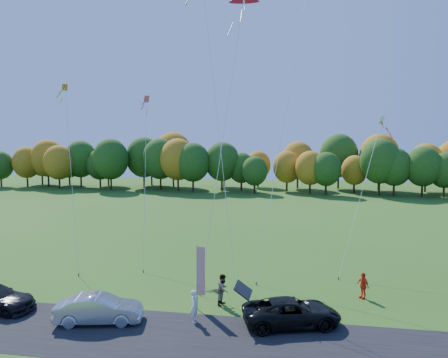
% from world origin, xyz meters
% --- Properties ---
extents(ground, '(160.00, 160.00, 0.00)m').
position_xyz_m(ground, '(0.00, 0.00, 0.00)').
color(ground, '#2A5516').
extents(asphalt_strip, '(90.00, 6.00, 0.01)m').
position_xyz_m(asphalt_strip, '(0.00, -4.00, 0.01)').
color(asphalt_strip, black).
rests_on(asphalt_strip, ground).
extents(tree_line, '(116.00, 12.00, 10.00)m').
position_xyz_m(tree_line, '(0.00, 55.00, 0.00)').
color(tree_line, '#1E4711').
rests_on(tree_line, ground).
extents(black_suv, '(5.63, 3.80, 1.43)m').
position_xyz_m(black_suv, '(4.96, -1.59, 0.72)').
color(black_suv, black).
rests_on(black_suv, ground).
extents(silver_sedan, '(4.82, 2.59, 1.51)m').
position_xyz_m(silver_sedan, '(-5.21, -3.03, 0.75)').
color(silver_sedan, silver).
rests_on(silver_sedan, ground).
extents(person_tailgate_a, '(0.52, 0.70, 1.76)m').
position_xyz_m(person_tailgate_a, '(-0.19, -2.04, 0.88)').
color(person_tailgate_a, white).
rests_on(person_tailgate_a, ground).
extents(person_tailgate_b, '(0.84, 1.00, 1.83)m').
position_xyz_m(person_tailgate_b, '(0.89, 0.64, 0.92)').
color(person_tailgate_b, gray).
rests_on(person_tailgate_b, ground).
extents(person_east, '(0.86, 1.01, 1.62)m').
position_xyz_m(person_east, '(9.22, 3.15, 0.81)').
color(person_east, red).
rests_on(person_east, ground).
extents(feather_flag, '(0.50, 0.09, 3.78)m').
position_xyz_m(feather_flag, '(-0.29, -0.28, 2.30)').
color(feather_flag, '#999999').
rests_on(feather_flag, ground).
extents(kite_delta_blue, '(5.90, 10.73, 25.50)m').
position_xyz_m(kite_delta_blue, '(-1.03, 8.30, 12.30)').
color(kite_delta_blue, '#4C3F33').
rests_on(kite_delta_blue, ground).
extents(kite_parafoil_orange, '(6.57, 14.00, 32.06)m').
position_xyz_m(kite_parafoil_orange, '(4.71, 11.11, 15.80)').
color(kite_parafoil_orange, '#4C3F33').
rests_on(kite_parafoil_orange, ground).
extents(kite_delta_red, '(2.93, 8.55, 21.71)m').
position_xyz_m(kite_delta_red, '(0.10, 5.83, 10.84)').
color(kite_delta_red, '#4C3F33').
rests_on(kite_delta_red, ground).
extents(kite_diamond_yellow, '(5.29, 7.80, 14.87)m').
position_xyz_m(kite_diamond_yellow, '(-12.66, 7.77, 7.24)').
color(kite_diamond_yellow, '#4C3F33').
rests_on(kite_diamond_yellow, ground).
extents(kite_diamond_white, '(4.25, 7.08, 12.00)m').
position_xyz_m(kite_diamond_white, '(9.88, 9.79, 5.78)').
color(kite_diamond_white, '#4C3F33').
rests_on(kite_diamond_white, ground).
extents(kite_diamond_pink, '(3.17, 9.05, 14.03)m').
position_xyz_m(kite_diamond_pink, '(-7.31, 9.98, 6.82)').
color(kite_diamond_pink, '#4C3F33').
rests_on(kite_diamond_pink, ground).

